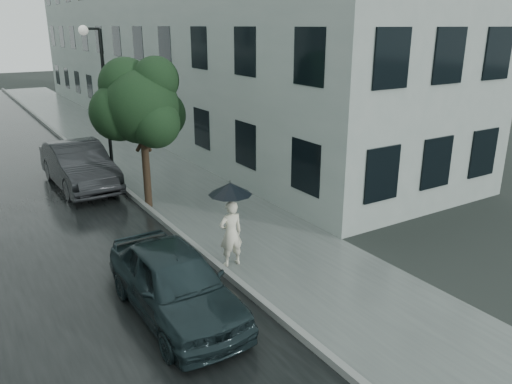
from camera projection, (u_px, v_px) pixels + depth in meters
ground at (318, 282)px, 10.99m from camera, size 120.00×120.00×0.00m
sidewalk at (141, 161)px, 20.74m from camera, size 3.50×60.00×0.01m
kerb_near at (96, 166)px, 19.80m from camera, size 0.15×60.00×0.15m
building_near at (178, 42)px, 27.97m from camera, size 7.02×36.00×9.00m
pedestrian at (231, 234)px, 11.55m from camera, size 0.59×0.40×1.59m
umbrella at (230, 189)px, 11.23m from camera, size 1.16×1.16×1.14m
street_tree at (141, 105)px, 14.69m from camera, size 2.89×2.62×4.56m
lamp_post at (101, 95)px, 17.35m from camera, size 0.84×0.36×5.39m
car_near at (175, 282)px, 9.58m from camera, size 1.64×4.05×1.38m
car_far at (79, 165)px, 17.25m from camera, size 1.78×4.75×1.55m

